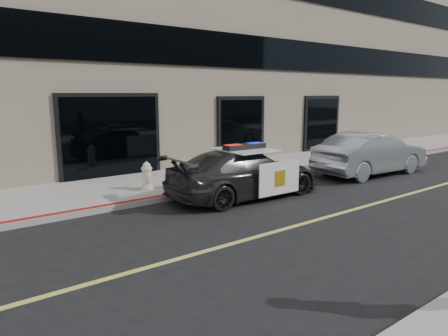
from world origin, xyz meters
TOP-DOWN VIEW (x-y plane):
  - ground at (0.00, 0.00)m, footprint 120.00×120.00m
  - sidewalk_n at (0.00, 5.25)m, footprint 60.00×3.50m
  - building_n at (0.00, 10.50)m, footprint 60.00×7.00m
  - police_car at (1.13, 2.64)m, footprint 2.20×4.66m
  - silver_sedan at (6.73, 2.35)m, footprint 2.09×4.74m
  - fire_hydrant at (-0.94, 4.50)m, footprint 0.36×0.50m

SIDE VIEW (x-z plane):
  - ground at x=0.00m, z-range 0.00..0.00m
  - sidewalk_n at x=0.00m, z-range 0.00..0.15m
  - fire_hydrant at x=-0.94m, z-range 0.12..0.92m
  - police_car at x=1.13m, z-range -0.08..1.42m
  - silver_sedan at x=6.73m, z-range 0.00..1.50m
  - building_n at x=0.00m, z-range 0.00..12.00m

